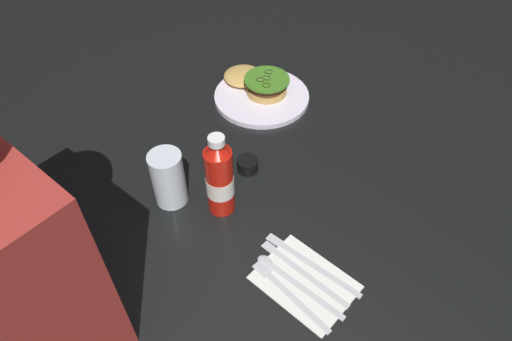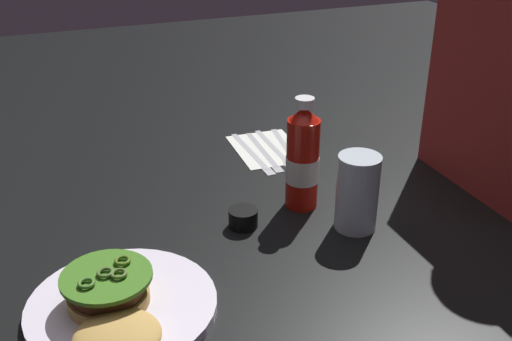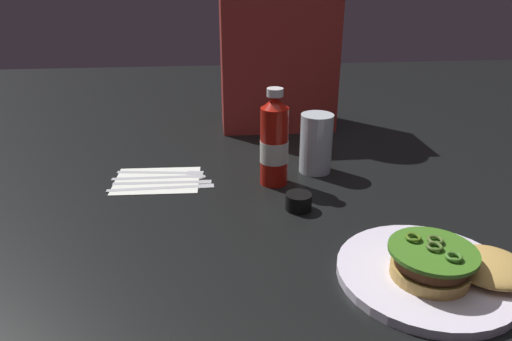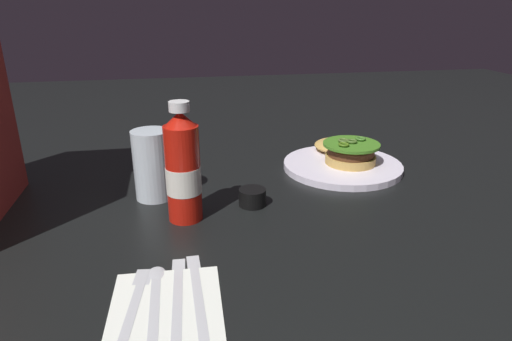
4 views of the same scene
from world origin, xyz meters
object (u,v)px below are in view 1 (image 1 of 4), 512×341
at_px(dinner_plate, 262,97).
at_px(steak_knife, 306,260).
at_px(ketchup_bottle, 220,179).
at_px(butter_knife, 299,268).
at_px(spoon_utensil, 288,276).
at_px(condiment_cup, 247,164).
at_px(burger_sandwich, 258,82).
at_px(fork_utensil, 284,289).
at_px(water_glass, 168,178).
at_px(napkin, 305,282).

relative_size(dinner_plate, steak_knife, 1.19).
distance_m(dinner_plate, steak_knife, 0.53).
xyz_separation_m(ketchup_bottle, steak_knife, (-0.22, -0.01, -0.08)).
xyz_separation_m(steak_knife, butter_knife, (0.00, 0.03, 0.00)).
relative_size(dinner_plate, spoon_utensil, 1.29).
height_order(condiment_cup, steak_knife, condiment_cup).
xyz_separation_m(burger_sandwich, steak_knife, (-0.43, 0.36, -0.03)).
bearing_deg(steak_knife, ketchup_bottle, 1.57).
xyz_separation_m(dinner_plate, spoon_utensil, (-0.39, 0.40, -0.00)).
bearing_deg(butter_knife, ketchup_bottle, -4.99).
bearing_deg(fork_utensil, dinner_plate, -46.26).
xyz_separation_m(dinner_plate, butter_knife, (-0.40, 0.37, -0.00)).
bearing_deg(butter_knife, water_glass, 6.11).
bearing_deg(spoon_utensil, condiment_cup, -34.15).
height_order(napkin, steak_knife, steak_knife).
height_order(ketchup_bottle, water_glass, ketchup_bottle).
bearing_deg(napkin, fork_utensil, 61.91).
distance_m(water_glass, condiment_cup, 0.19).
xyz_separation_m(dinner_plate, napkin, (-0.42, 0.38, -0.01)).
distance_m(dinner_plate, butter_knife, 0.54).
bearing_deg(spoon_utensil, dinner_plate, -45.29).
xyz_separation_m(burger_sandwich, fork_utensil, (-0.43, 0.44, -0.03)).
bearing_deg(water_glass, butter_knife, -173.89).
height_order(dinner_plate, spoon_utensil, dinner_plate).
bearing_deg(fork_utensil, water_glass, -3.19).
bearing_deg(dinner_plate, steak_knife, 139.15).
xyz_separation_m(butter_knife, spoon_utensil, (0.01, 0.03, 0.00)).
bearing_deg(spoon_utensil, water_glass, 1.20).
distance_m(burger_sandwich, butter_knife, 0.58).
height_order(ketchup_bottle, condiment_cup, ketchup_bottle).
relative_size(water_glass, butter_knife, 0.63).
bearing_deg(butter_knife, fork_utensil, 96.04).
bearing_deg(dinner_plate, butter_knife, 137.14).
relative_size(condiment_cup, steak_knife, 0.23).
height_order(burger_sandwich, fork_utensil, burger_sandwich).
height_order(napkin, butter_knife, butter_knife).
xyz_separation_m(water_glass, steak_knife, (-0.32, -0.06, -0.06)).
bearing_deg(fork_utensil, burger_sandwich, -45.45).
distance_m(condiment_cup, spoon_utensil, 0.30).
height_order(burger_sandwich, condiment_cup, burger_sandwich).
distance_m(burger_sandwich, water_glass, 0.43).
bearing_deg(dinner_plate, condiment_cup, 122.43).
xyz_separation_m(spoon_utensil, fork_utensil, (-0.01, 0.02, 0.00)).
relative_size(ketchup_bottle, steak_knife, 0.93).
bearing_deg(ketchup_bottle, burger_sandwich, -60.67).
relative_size(dinner_plate, water_glass, 1.99).
bearing_deg(fork_utensil, butter_knife, -83.96).
bearing_deg(burger_sandwich, napkin, 138.43).
relative_size(steak_knife, spoon_utensil, 1.09).
distance_m(dinner_plate, spoon_utensil, 0.56).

